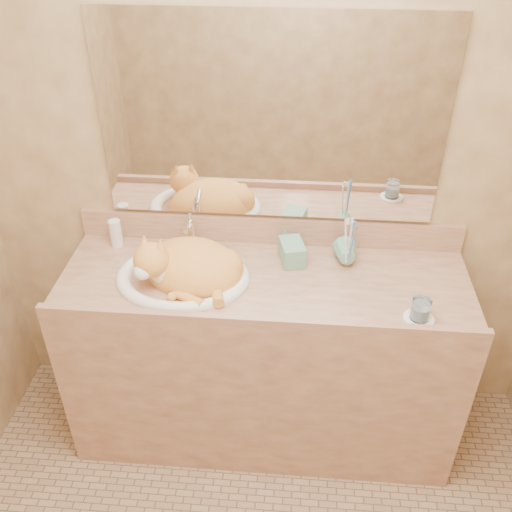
# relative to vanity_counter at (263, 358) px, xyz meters

# --- Properties ---
(wall_back) EXTENTS (2.40, 0.02, 2.50)m
(wall_back) POSITION_rel_vanity_counter_xyz_m (0.00, 0.28, 0.82)
(wall_back) COLOR olive
(wall_back) RESTS_ON ground
(vanity_counter) EXTENTS (1.60, 0.55, 0.85)m
(vanity_counter) POSITION_rel_vanity_counter_xyz_m (0.00, 0.00, 0.00)
(vanity_counter) COLOR brown
(vanity_counter) RESTS_ON floor
(mirror) EXTENTS (1.30, 0.02, 0.80)m
(mirror) POSITION_rel_vanity_counter_xyz_m (0.00, 0.26, 0.97)
(mirror) COLOR white
(mirror) RESTS_ON wall_back
(sink_basin) EXTENTS (0.53, 0.45, 0.16)m
(sink_basin) POSITION_rel_vanity_counter_xyz_m (-0.32, -0.02, 0.50)
(sink_basin) COLOR white
(sink_basin) RESTS_ON vanity_counter
(faucet) EXTENTS (0.05, 0.11, 0.16)m
(faucet) POSITION_rel_vanity_counter_xyz_m (-0.32, 0.18, 0.50)
(faucet) COLOR silver
(faucet) RESTS_ON vanity_counter
(cat) EXTENTS (0.48, 0.43, 0.22)m
(cat) POSITION_rel_vanity_counter_xyz_m (-0.30, -0.02, 0.49)
(cat) COLOR orange
(cat) RESTS_ON sink_basin
(soap_dispenser) EXTENTS (0.11, 0.11, 0.20)m
(soap_dispenser) POSITION_rel_vanity_counter_xyz_m (0.12, 0.07, 0.52)
(soap_dispenser) COLOR #67A687
(soap_dispenser) RESTS_ON vanity_counter
(toothbrush_cup) EXTENTS (0.11, 0.11, 0.09)m
(toothbrush_cup) POSITION_rel_vanity_counter_xyz_m (0.32, 0.09, 0.47)
(toothbrush_cup) COLOR #67A687
(toothbrush_cup) RESTS_ON vanity_counter
(toothbrushes) EXTENTS (0.04, 0.04, 0.24)m
(toothbrushes) POSITION_rel_vanity_counter_xyz_m (0.32, 0.09, 0.56)
(toothbrushes) COLOR silver
(toothbrushes) RESTS_ON toothbrush_cup
(saucer) EXTENTS (0.11, 0.11, 0.01)m
(saucer) POSITION_rel_vanity_counter_xyz_m (0.56, -0.19, 0.43)
(saucer) COLOR white
(saucer) RESTS_ON vanity_counter
(water_glass) EXTENTS (0.07, 0.07, 0.08)m
(water_glass) POSITION_rel_vanity_counter_xyz_m (0.56, -0.19, 0.47)
(water_glass) COLOR silver
(water_glass) RESTS_ON saucer
(lotion_bottle) EXTENTS (0.05, 0.05, 0.12)m
(lotion_bottle) POSITION_rel_vanity_counter_xyz_m (-0.64, 0.19, 0.48)
(lotion_bottle) COLOR silver
(lotion_bottle) RESTS_ON vanity_counter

